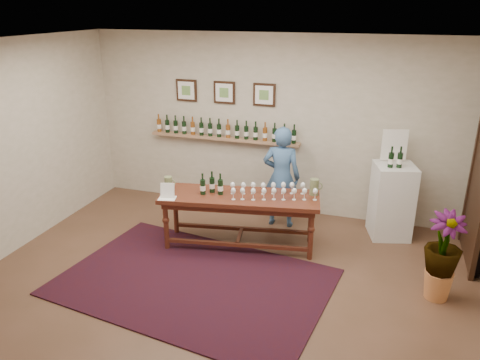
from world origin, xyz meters
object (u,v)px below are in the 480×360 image
(display_pedestal, at_px, (392,201))
(person, at_px, (281,177))
(tasting_table, at_px, (240,203))
(potted_plant, at_px, (442,257))

(display_pedestal, relative_size, person, 0.70)
(tasting_table, height_order, display_pedestal, display_pedestal)
(potted_plant, relative_size, person, 0.60)
(potted_plant, bearing_deg, person, 148.42)
(potted_plant, height_order, person, person)
(person, bearing_deg, potted_plant, 145.31)
(tasting_table, distance_m, person, 0.93)
(person, bearing_deg, display_pedestal, -178.18)
(tasting_table, relative_size, display_pedestal, 2.07)
(tasting_table, distance_m, display_pedestal, 2.21)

